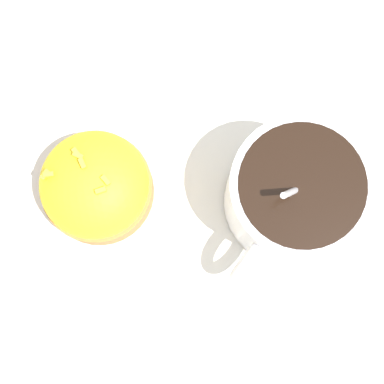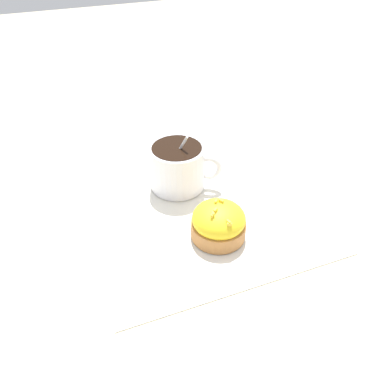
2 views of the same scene
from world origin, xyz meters
TOP-DOWN VIEW (x-y plane):
  - ground_plane at (0.00, 0.00)m, footprint 3.00×3.00m
  - paper_napkin at (0.00, 0.00)m, footprint 0.35×0.35m
  - coffee_cup at (0.07, 0.01)m, footprint 0.09×0.11m
  - frosted_pastry at (-0.07, 0.00)m, footprint 0.08×0.08m

SIDE VIEW (x-z plane):
  - ground_plane at x=0.00m, z-range 0.00..0.00m
  - paper_napkin at x=0.00m, z-range 0.00..0.00m
  - frosted_pastry at x=-0.07m, z-range 0.00..0.06m
  - coffee_cup at x=0.07m, z-range -0.01..0.09m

